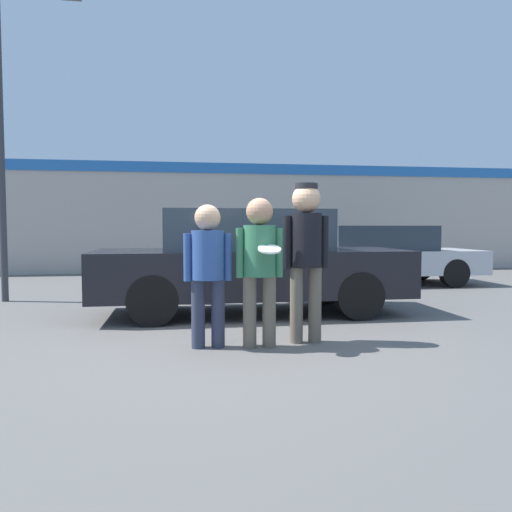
# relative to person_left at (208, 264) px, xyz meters

# --- Properties ---
(ground_plane) EXTENTS (56.00, 56.00, 0.00)m
(ground_plane) POSITION_rel_person_left_xyz_m (0.47, 0.12, -0.94)
(ground_plane) COLOR #5B5956
(storefront_building) EXTENTS (24.00, 0.22, 3.20)m
(storefront_building) POSITION_rel_person_left_xyz_m (0.47, 9.29, 0.69)
(storefront_building) COLOR #B2A89E
(storefront_building) RESTS_ON ground
(person_left) EXTENTS (0.53, 0.36, 1.59)m
(person_left) POSITION_rel_person_left_xyz_m (0.00, 0.00, 0.00)
(person_left) COLOR #2D3347
(person_left) RESTS_ON ground
(person_middle_with_frisbee) EXTENTS (0.53, 0.55, 1.66)m
(person_middle_with_frisbee) POSITION_rel_person_left_xyz_m (0.57, -0.07, 0.05)
(person_middle_with_frisbee) COLOR #665B4C
(person_middle_with_frisbee) RESTS_ON ground
(person_right) EXTENTS (0.53, 0.36, 1.84)m
(person_right) POSITION_rel_person_left_xyz_m (1.13, 0.07, 0.19)
(person_right) COLOR #665B4C
(person_right) RESTS_ON ground
(parked_car_near) EXTENTS (4.71, 1.78, 1.60)m
(parked_car_near) POSITION_rel_person_left_xyz_m (0.77, 2.10, -0.13)
(parked_car_near) COLOR black
(parked_car_near) RESTS_ON ground
(parked_car_far) EXTENTS (4.50, 1.82, 1.36)m
(parked_car_far) POSITION_rel_person_left_xyz_m (4.28, 5.45, -0.25)
(parked_car_far) COLOR #B7BABF
(parked_car_far) RESTS_ON ground
(street_lamp) EXTENTS (1.46, 0.35, 5.73)m
(street_lamp) POSITION_rel_person_left_xyz_m (-3.14, 4.01, 2.61)
(street_lamp) COLOR #38383D
(street_lamp) RESTS_ON ground
(shrub) EXTENTS (0.91, 0.91, 0.91)m
(shrub) POSITION_rel_person_left_xyz_m (4.22, 8.65, -0.48)
(shrub) COLOR #285B2D
(shrub) RESTS_ON ground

